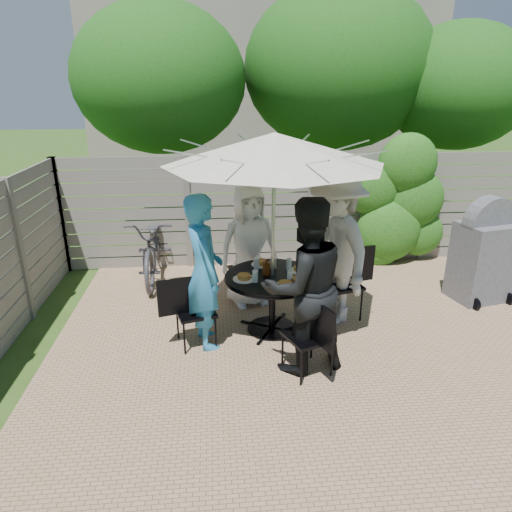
{
  "coord_description": "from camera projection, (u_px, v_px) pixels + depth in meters",
  "views": [
    {
      "loc": [
        -1.57,
        -4.21,
        2.85
      ],
      "look_at": [
        -1.09,
        0.93,
        0.92
      ],
      "focal_mm": 32.0,
      "sensor_mm": 36.0,
      "label": 1
    }
  ],
  "objects": [
    {
      "name": "plate_front",
      "position": [
        285.0,
        285.0,
        5.09
      ],
      "size": [
        0.26,
        0.26,
        0.06
      ],
      "color": "white",
      "rests_on": "patio_table"
    },
    {
      "name": "plate_right",
      "position": [
        300.0,
        269.0,
        5.52
      ],
      "size": [
        0.26,
        0.26,
        0.06
      ],
      "color": "white",
      "rests_on": "patio_table"
    },
    {
      "name": "umbrella",
      "position": [
        274.0,
        149.0,
        4.89
      ],
      "size": [
        3.03,
        3.03,
        2.39
      ],
      "rotation": [
        0.0,
        0.0,
        0.27
      ],
      "color": "silver",
      "rests_on": "ground"
    },
    {
      "name": "person_front",
      "position": [
        304.0,
        287.0,
        4.61
      ],
      "size": [
        1.07,
        0.93,
        1.88
      ],
      "primitive_type": "imported",
      "rotation": [
        0.0,
        0.0,
        3.41
      ],
      "color": "black",
      "rests_on": "ground"
    },
    {
      "name": "plate_back",
      "position": [
        262.0,
        263.0,
        5.72
      ],
      "size": [
        0.26,
        0.26,
        0.06
      ],
      "color": "white",
      "rests_on": "patio_table"
    },
    {
      "name": "glass_right",
      "position": [
        289.0,
        264.0,
        5.56
      ],
      "size": [
        0.07,
        0.07,
        0.14
      ],
      "primitive_type": "cylinder",
      "color": "silver",
      "rests_on": "patio_table"
    },
    {
      "name": "backyard_envelope",
      "position": [
        266.0,
        95.0,
        13.76
      ],
      "size": [
        60.0,
        60.0,
        5.0
      ],
      "color": "#2E4917",
      "rests_on": "ground"
    },
    {
      "name": "patio_table",
      "position": [
        272.0,
        292.0,
        5.49
      ],
      "size": [
        1.39,
        1.39,
        0.74
      ],
      "rotation": [
        0.0,
        0.0,
        0.27
      ],
      "color": "black",
      "rests_on": "ground"
    },
    {
      "name": "syrup_jug",
      "position": [
        266.0,
        268.0,
        5.41
      ],
      "size": [
        0.09,
        0.09,
        0.16
      ],
      "primitive_type": "cylinder",
      "color": "#59280C",
      "rests_on": "patio_table"
    },
    {
      "name": "bicycle",
      "position": [
        155.0,
        246.0,
        7.09
      ],
      "size": [
        0.69,
        1.94,
        1.02
      ],
      "primitive_type": "imported",
      "rotation": [
        0.0,
        0.0,
        0.01
      ],
      "color": "#333338",
      "rests_on": "ground"
    },
    {
      "name": "glass_left",
      "position": [
        255.0,
        276.0,
        5.21
      ],
      "size": [
        0.07,
        0.07,
        0.14
      ],
      "primitive_type": "cylinder",
      "color": "silver",
      "rests_on": "patio_table"
    },
    {
      "name": "bbq_grill",
      "position": [
        484.0,
        254.0,
        6.27
      ],
      "size": [
        0.83,
        0.7,
        1.49
      ],
      "rotation": [
        0.0,
        0.0,
        0.21
      ],
      "color": "slate",
      "rests_on": "ground"
    },
    {
      "name": "person_back",
      "position": [
        249.0,
        246.0,
        6.11
      ],
      "size": [
        0.93,
        0.73,
        1.67
      ],
      "primitive_type": "imported",
      "rotation": [
        0.0,
        0.0,
        6.55
      ],
      "color": "white",
      "rests_on": "ground"
    },
    {
      "name": "chair_front",
      "position": [
        308.0,
        351.0,
        4.73
      ],
      "size": [
        0.56,
        0.68,
        0.89
      ],
      "rotation": [
        0.0,
        0.0,
        1.96
      ],
      "color": "black",
      "rests_on": "ground"
    },
    {
      "name": "glass_back",
      "position": [
        257.0,
        264.0,
        5.58
      ],
      "size": [
        0.07,
        0.07,
        0.14
      ],
      "primitive_type": "cylinder",
      "color": "silver",
      "rests_on": "patio_table"
    },
    {
      "name": "person_left",
      "position": [
        204.0,
        272.0,
        5.08
      ],
      "size": [
        0.59,
        0.75,
        1.8
      ],
      "primitive_type": "imported",
      "rotation": [
        0.0,
        0.0,
        8.12
      ],
      "color": "teal",
      "rests_on": "ground"
    },
    {
      "name": "chair_left",
      "position": [
        195.0,
        325.0,
        5.26
      ],
      "size": [
        0.67,
        0.52,
        0.87
      ],
      "rotation": [
        0.0,
        0.0,
        6.56
      ],
      "color": "black",
      "rests_on": "ground"
    },
    {
      "name": "glass_front",
      "position": [
        290.0,
        277.0,
        5.19
      ],
      "size": [
        0.07,
        0.07,
        0.14
      ],
      "primitive_type": "cylinder",
      "color": "silver",
      "rests_on": "patio_table"
    },
    {
      "name": "coffee_cup",
      "position": [
        273.0,
        263.0,
        5.62
      ],
      "size": [
        0.08,
        0.08,
        0.12
      ],
      "primitive_type": "cylinder",
      "color": "#C6B293",
      "rests_on": "patio_table"
    },
    {
      "name": "person_right",
      "position": [
        335.0,
        249.0,
        5.6
      ],
      "size": [
        1.02,
        1.4,
        1.94
      ],
      "primitive_type": "imported",
      "rotation": [
        0.0,
        0.0,
        4.98
      ],
      "color": "#B4B2AF",
      "rests_on": "ground"
    },
    {
      "name": "chair_right",
      "position": [
        341.0,
        298.0,
        5.89
      ],
      "size": [
        0.72,
        0.56,
        0.95
      ],
      "rotation": [
        0.0,
        0.0,
        3.39
      ],
      "color": "black",
      "rests_on": "ground"
    },
    {
      "name": "chair_back",
      "position": [
        246.0,
        281.0,
        6.42
      ],
      "size": [
        0.53,
        0.69,
        0.9
      ],
      "rotation": [
        0.0,
        0.0,
        4.96
      ],
      "color": "black",
      "rests_on": "ground"
    },
    {
      "name": "plate_extra",
      "position": [
        297.0,
        281.0,
        5.2
      ],
      "size": [
        0.24,
        0.24,
        0.06
      ],
      "color": "white",
      "rests_on": "patio_table"
    },
    {
      "name": "plate_left",
      "position": [
        244.0,
        278.0,
        5.28
      ],
      "size": [
        0.26,
        0.26,
        0.06
      ],
      "color": "white",
      "rests_on": "patio_table"
    }
  ]
}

